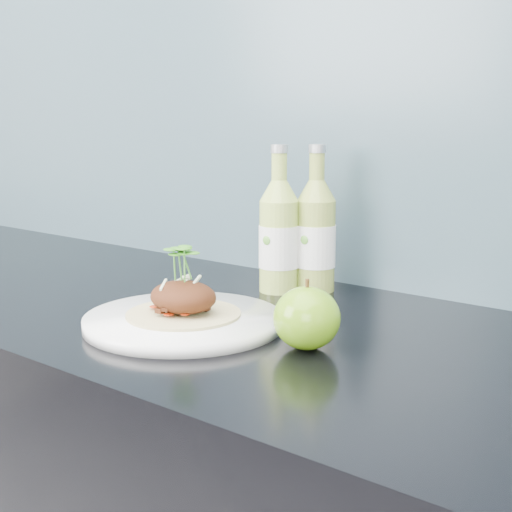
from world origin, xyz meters
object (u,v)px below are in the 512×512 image
object	(u,v)px
green_apple	(307,318)
cider_bottle_right	(316,236)
dinner_plate	(184,321)
cider_bottle_left	(279,237)

from	to	relation	value
green_apple	cider_bottle_right	size ratio (longest dim) A/B	0.40
dinner_plate	cider_bottle_right	size ratio (longest dim) A/B	1.39
cider_bottle_right	green_apple	bearing A→B (deg)	-47.38
green_apple	cider_bottle_right	world-z (taller)	cider_bottle_right
dinner_plate	green_apple	distance (m)	0.19
cider_bottle_left	cider_bottle_right	world-z (taller)	same
dinner_plate	cider_bottle_left	size ratio (longest dim) A/B	1.39
dinner_plate	cider_bottle_left	xyz separation A→B (m)	(-0.02, 0.25, 0.08)
cider_bottle_left	green_apple	bearing A→B (deg)	-36.48
green_apple	cider_bottle_left	xyz separation A→B (m)	(-0.21, 0.22, 0.05)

